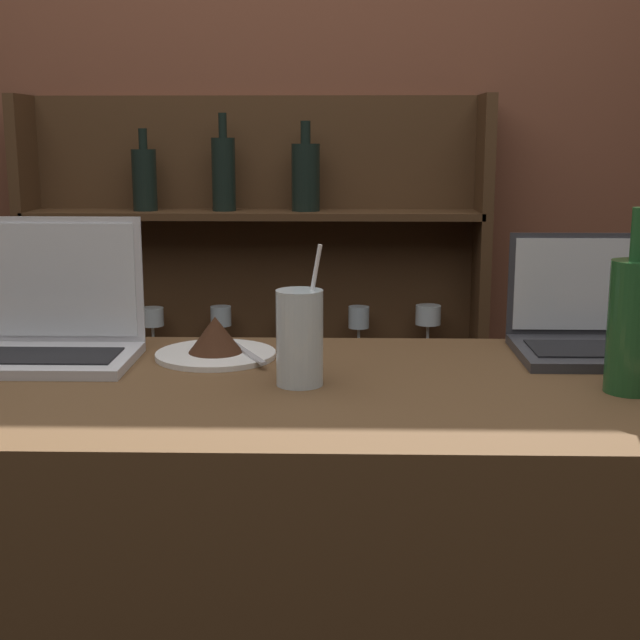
% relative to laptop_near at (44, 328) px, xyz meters
% --- Properties ---
extents(back_wall, '(7.00, 0.06, 2.70)m').
position_rel_laptop_near_xyz_m(back_wall, '(0.38, 1.00, 0.19)').
color(back_wall, brown).
rests_on(back_wall, ground_plane).
extents(back_shelf, '(1.29, 0.18, 1.61)m').
position_rel_laptop_near_xyz_m(back_shelf, '(0.30, 0.92, -0.31)').
color(back_shelf, '#472D19').
rests_on(back_shelf, ground_plane).
extents(laptop_near, '(0.34, 0.22, 0.26)m').
position_rel_laptop_near_xyz_m(laptop_near, '(0.00, 0.00, 0.00)').
color(laptop_near, silver).
rests_on(laptop_near, bar_counter).
extents(laptop_far, '(0.29, 0.24, 0.22)m').
position_rel_laptop_near_xyz_m(laptop_far, '(1.02, 0.07, -0.01)').
color(laptop_far, '#333338').
rests_on(laptop_far, bar_counter).
extents(cake_plate, '(0.22, 0.22, 0.08)m').
position_rel_laptop_near_xyz_m(cake_plate, '(0.31, 0.02, -0.03)').
color(cake_plate, white).
rests_on(cake_plate, bar_counter).
extents(water_glass, '(0.08, 0.08, 0.23)m').
position_rel_laptop_near_xyz_m(water_glass, '(0.48, -0.16, 0.02)').
color(water_glass, silver).
rests_on(water_glass, bar_counter).
extents(wine_bottle_green, '(0.08, 0.08, 0.30)m').
position_rel_laptop_near_xyz_m(wine_bottle_green, '(1.01, -0.19, 0.05)').
color(wine_bottle_green, '#1E4C23').
rests_on(wine_bottle_green, bar_counter).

